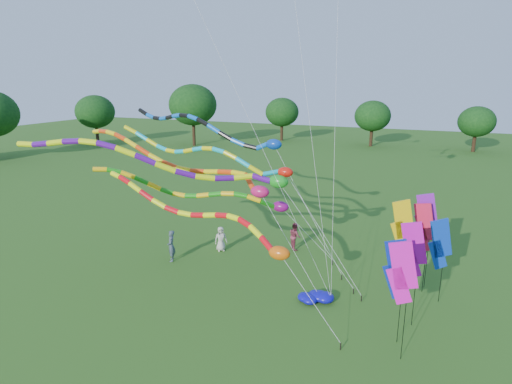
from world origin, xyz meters
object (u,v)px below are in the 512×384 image
at_px(blue_nylon_heap, 308,300).
at_px(person_a, 221,239).
at_px(tube_kite_orange, 187,164).
at_px(person_c, 295,236).
at_px(tube_kite_red, 212,220).
at_px(person_b, 171,246).

distance_m(blue_nylon_heap, person_a, 7.96).
xyz_separation_m(tube_kite_orange, person_c, (5.24, 3.72, -4.80)).
bearing_deg(person_a, blue_nylon_heap, -72.25).
bearing_deg(tube_kite_red, tube_kite_orange, 149.32).
bearing_deg(person_b, blue_nylon_heap, 46.40).
distance_m(person_a, person_b, 3.13).
relative_size(tube_kite_orange, person_c, 9.54).
relative_size(tube_kite_orange, person_a, 10.54).
bearing_deg(tube_kite_orange, person_c, 49.46).
bearing_deg(person_c, tube_kite_orange, 88.81).
distance_m(tube_kite_orange, person_a, 5.30).
relative_size(tube_kite_red, person_c, 7.70).
distance_m(tube_kite_red, person_b, 5.91).
relative_size(tube_kite_red, person_a, 8.50).
xyz_separation_m(person_a, person_c, (4.11, 1.99, 0.08)).
xyz_separation_m(blue_nylon_heap, person_c, (-2.61, 6.22, 0.61)).
relative_size(tube_kite_orange, blue_nylon_heap, 9.15).
relative_size(person_b, person_c, 1.08).
distance_m(tube_kite_orange, person_b, 4.86).
xyz_separation_m(person_b, person_c, (6.06, 4.43, -0.07)).
xyz_separation_m(tube_kite_red, person_a, (-2.29, 5.26, -3.16)).
height_order(tube_kite_orange, person_c, tube_kite_orange).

